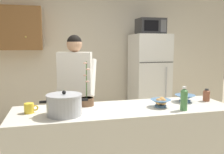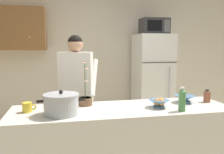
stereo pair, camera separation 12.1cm
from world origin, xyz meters
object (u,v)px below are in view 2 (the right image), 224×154
(bread_bowl, at_px, (159,103))
(refrigerator, at_px, (152,82))
(coffee_mug, at_px, (27,107))
(empty_bowl, at_px, (185,98))
(bottle_near_edge, at_px, (207,96))
(potted_orchid, at_px, (85,99))
(microwave, at_px, (154,26))
(cooking_pot, at_px, (61,104))
(person_near_pot, at_px, (76,84))
(bottle_mid_counter, at_px, (182,100))

(bread_bowl, bearing_deg, refrigerator, 70.64)
(refrigerator, xyz_separation_m, coffee_mug, (-1.98, -1.81, 0.09))
(empty_bowl, bearing_deg, bottle_near_edge, -6.01)
(bread_bowl, bearing_deg, bottle_near_edge, 10.86)
(potted_orchid, bearing_deg, microwave, 49.25)
(cooking_pot, bearing_deg, bottle_near_edge, 6.12)
(refrigerator, bearing_deg, person_near_pot, -145.00)
(microwave, bearing_deg, cooking_pot, -130.56)
(refrigerator, xyz_separation_m, person_near_pot, (-1.47, -1.03, 0.18))
(cooking_pot, relative_size, potted_orchid, 0.92)
(coffee_mug, height_order, bottle_near_edge, bottle_near_edge)
(microwave, distance_m, bread_bowl, 2.20)
(microwave, relative_size, bread_bowl, 2.24)
(coffee_mug, bearing_deg, empty_bowl, 1.71)
(potted_orchid, bearing_deg, refrigerator, 49.63)
(coffee_mug, bearing_deg, potted_orchid, 15.09)
(coffee_mug, xyz_separation_m, bottle_near_edge, (1.94, 0.02, 0.02))
(microwave, height_order, empty_bowl, microwave)
(cooking_pot, relative_size, coffee_mug, 3.34)
(refrigerator, distance_m, bottle_near_edge, 1.79)
(bottle_near_edge, xyz_separation_m, potted_orchid, (-1.37, 0.13, -0.00))
(cooking_pot, bearing_deg, empty_bowl, 8.39)
(refrigerator, distance_m, bread_bowl, 2.02)
(bread_bowl, distance_m, bottle_near_edge, 0.64)
(person_near_pot, bearing_deg, microwave, 34.43)
(bottle_near_edge, bearing_deg, empty_bowl, 173.99)
(microwave, xyz_separation_m, bread_bowl, (-0.67, -1.88, -0.93))
(person_near_pot, distance_m, bottle_near_edge, 1.62)
(empty_bowl, bearing_deg, potted_orchid, 174.66)
(potted_orchid, bearing_deg, cooking_pot, -129.51)
(microwave, distance_m, bottle_near_edge, 1.98)
(cooking_pot, xyz_separation_m, potted_orchid, (0.25, 0.30, -0.03))
(empty_bowl, distance_m, bottle_near_edge, 0.26)
(coffee_mug, distance_m, empty_bowl, 1.68)
(refrigerator, xyz_separation_m, cooking_pot, (-1.66, -1.96, 0.14))
(person_near_pot, bearing_deg, potted_orchid, -84.53)
(cooking_pot, height_order, empty_bowl, cooking_pot)
(bottle_mid_counter, height_order, potted_orchid, potted_orchid)
(empty_bowl, height_order, potted_orchid, potted_orchid)
(microwave, relative_size, person_near_pot, 0.28)
(microwave, xyz_separation_m, cooking_pot, (-1.66, -1.94, -0.88))
(microwave, distance_m, coffee_mug, 2.82)
(bottle_near_edge, bearing_deg, bottle_mid_counter, -147.86)
(bottle_near_edge, xyz_separation_m, bottle_mid_counter, (-0.46, -0.29, 0.04))
(microwave, distance_m, person_near_pot, 1.97)
(microwave, height_order, potted_orchid, microwave)
(empty_bowl, distance_m, bottle_mid_counter, 0.38)
(cooking_pot, distance_m, empty_bowl, 1.37)
(empty_bowl, height_order, bottle_near_edge, bottle_near_edge)
(bottle_near_edge, distance_m, potted_orchid, 1.37)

